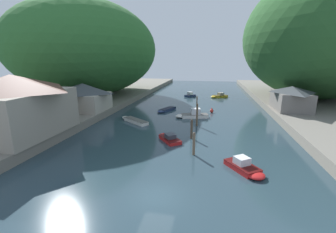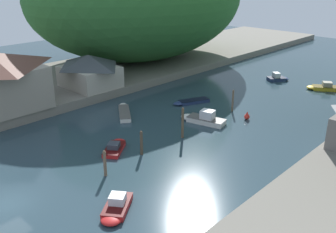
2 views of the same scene
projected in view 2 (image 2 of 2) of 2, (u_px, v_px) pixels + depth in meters
water_surface at (227, 109)px, 49.96m from camera, size 130.00×130.00×0.00m
left_bank at (109, 71)px, 66.10m from camera, size 22.00×120.00×1.21m
boathouse_shed at (89, 70)px, 54.61m from camera, size 8.43×7.04×4.74m
boat_moored_right at (124, 111)px, 48.45m from camera, size 6.00×4.94×0.57m
boat_white_cruiser at (202, 118)px, 45.55m from camera, size 5.97×3.07×1.65m
boat_cabin_cruiser at (115, 147)px, 38.71m from camera, size 3.81×4.40×0.98m
boat_small_dinghy at (323, 87)px, 57.80m from camera, size 4.97×4.05×1.28m
boat_far_upstream at (278, 78)px, 62.62m from camera, size 3.55×3.87×1.37m
boat_navy_launch at (116, 208)px, 28.75m from camera, size 3.77×4.35×1.19m
boat_mid_channel at (190, 102)px, 52.04m from camera, size 3.30×5.42×0.47m
mooring_post_nearest at (105, 163)px, 33.45m from camera, size 0.29×0.29×2.54m
mooring_post_second at (141, 143)px, 37.32m from camera, size 0.29×0.29×2.59m
mooring_post_middle at (183, 123)px, 40.90m from camera, size 0.28×0.28×3.55m
mooring_post_farthest at (233, 101)px, 48.68m from camera, size 0.24×0.24×2.96m
channel_buoy_near at (247, 116)px, 46.41m from camera, size 0.69×0.69×1.03m
person_on_quay at (86, 89)px, 50.95m from camera, size 0.27×0.41×1.69m
person_by_boathouse at (2, 108)px, 43.96m from camera, size 0.34×0.43×1.69m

